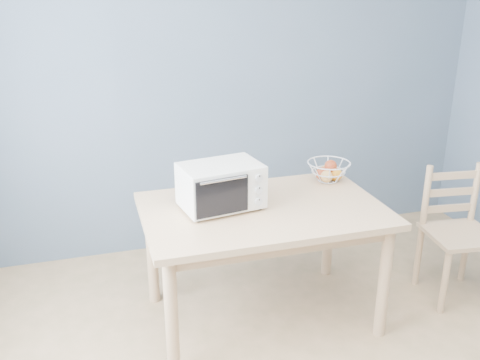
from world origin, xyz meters
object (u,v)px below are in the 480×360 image
object	(u,v)px
dining_table	(263,223)
toaster_oven	(218,186)
dining_chair	(457,235)
fruit_basket	(328,171)

from	to	relation	value
dining_table	toaster_oven	size ratio (longest dim) A/B	2.83
dining_chair	toaster_oven	bearing A→B (deg)	-178.50
dining_table	dining_chair	distance (m)	1.33
fruit_basket	dining_chair	distance (m)	0.94
toaster_oven	fruit_basket	distance (m)	0.84
fruit_basket	dining_chair	world-z (taller)	fruit_basket
toaster_oven	dining_chair	distance (m)	1.64
fruit_basket	dining_table	bearing A→B (deg)	-152.27
dining_table	toaster_oven	bearing A→B (deg)	166.95
dining_table	fruit_basket	world-z (taller)	fruit_basket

